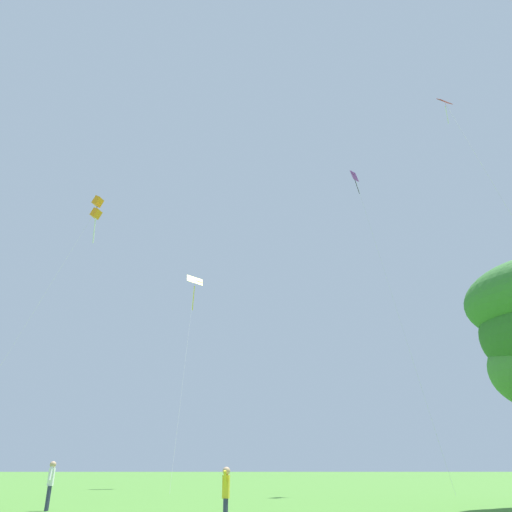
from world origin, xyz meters
TOP-DOWN VIEW (x-y plane):
  - kite_orange_box at (-11.60, 33.11)m, footprint 4.32×9.75m
  - kite_purple_streamer at (11.40, 32.36)m, footprint 3.66×5.50m
  - kite_red_high at (14.25, 19.16)m, footprint 0.91×10.67m
  - kite_yellow_diamond at (-3.91, 42.40)m, footprint 1.71×12.59m
  - person_in_blue_jacket at (-6.11, 16.86)m, footprint 0.25×0.59m
  - person_foreground_watcher at (1.24, 10.26)m, footprint 0.22×0.52m

SIDE VIEW (x-z plane):
  - person_foreground_watcher at x=1.24m, z-range 0.16..1.76m
  - person_in_blue_jacket at x=-6.11m, z-range 0.18..2.00m
  - kite_yellow_diamond at x=-3.91m, z-range 8.22..28.14m
  - kite_red_high at x=14.25m, z-range 8.88..32.47m
  - kite_orange_box at x=-11.60m, z-range 10.53..34.00m
  - kite_purple_streamer at x=11.40m, z-range 10.08..36.08m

